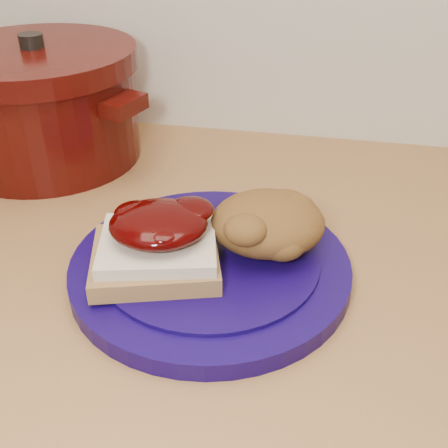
# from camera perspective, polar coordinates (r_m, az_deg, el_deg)

# --- Properties ---
(plate) EXTENTS (0.33, 0.33, 0.02)m
(plate) POSITION_cam_1_polar(r_m,az_deg,el_deg) (0.56, -1.41, -4.46)
(plate) COLOR #100442
(plate) RESTS_ON wood_countertop
(sandwich) EXTENTS (0.14, 0.13, 0.06)m
(sandwich) POSITION_cam_1_polar(r_m,az_deg,el_deg) (0.53, -6.81, -1.85)
(sandwich) COLOR olive
(sandwich) RESTS_ON plate
(stuffing_mound) EXTENTS (0.13, 0.12, 0.06)m
(stuffing_mound) POSITION_cam_1_polar(r_m,az_deg,el_deg) (0.55, 4.45, 0.11)
(stuffing_mound) COLOR brown
(stuffing_mound) RESTS_ON plate
(dutch_oven) EXTENTS (0.33, 0.33, 0.17)m
(dutch_oven) POSITION_cam_1_polar(r_m,az_deg,el_deg) (0.81, -17.95, 11.57)
(dutch_oven) COLOR #350805
(dutch_oven) RESTS_ON wood_countertop
(pepper_grinder) EXTENTS (0.06, 0.06, 0.13)m
(pepper_grinder) POSITION_cam_1_polar(r_m,az_deg,el_deg) (0.84, -21.45, 10.92)
(pepper_grinder) COLOR black
(pepper_grinder) RESTS_ON wood_countertop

